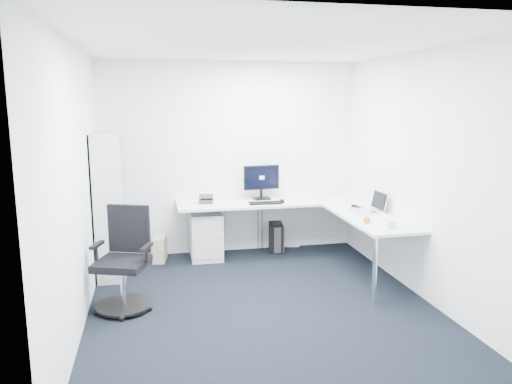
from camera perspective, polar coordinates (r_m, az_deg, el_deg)
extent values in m
plane|color=black|center=(5.43, 0.77, -13.05)|extent=(4.20, 4.20, 0.00)
plane|color=white|center=(5.00, 0.85, 16.58)|extent=(4.20, 4.20, 0.00)
cube|color=white|center=(7.09, -2.95, 3.86)|extent=(3.60, 0.02, 2.70)
cube|color=white|center=(3.08, 9.50, -5.15)|extent=(3.60, 0.02, 2.70)
cube|color=white|center=(4.97, -19.87, 0.37)|extent=(0.02, 4.20, 2.70)
cube|color=white|center=(5.71, 18.70, 1.70)|extent=(0.02, 4.20, 2.70)
cube|color=silver|center=(6.95, -5.75, -4.95)|extent=(0.42, 0.53, 0.65)
cube|color=black|center=(7.30, 2.25, -5.09)|extent=(0.25, 0.44, 0.41)
cube|color=#B9AE9D|center=(6.97, -10.93, -6.37)|extent=(0.21, 0.37, 0.34)
cube|color=white|center=(7.53, 3.77, -6.11)|extent=(0.32, 0.11, 0.04)
cube|color=black|center=(6.75, 1.08, -1.27)|extent=(0.45, 0.18, 0.02)
cube|color=black|center=(6.85, 2.98, -1.04)|extent=(0.09, 0.12, 0.03)
cube|color=white|center=(6.22, 10.34, -2.51)|extent=(0.13, 0.39, 0.01)
sphere|color=orange|center=(5.83, 12.55, -3.12)|extent=(0.08, 0.08, 0.08)
cube|color=white|center=(5.72, 14.51, -3.46)|extent=(0.18, 0.26, 0.08)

